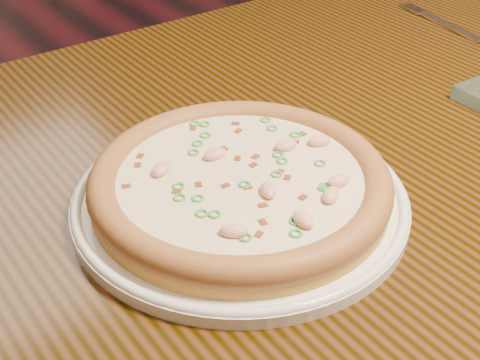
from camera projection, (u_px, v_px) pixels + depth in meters
ground at (222, 302)px, 1.58m from camera, size 9.00×9.00×0.00m
hero_table at (298, 217)px, 0.79m from camera, size 1.20×0.80×0.75m
plate at (240, 198)px, 0.63m from camera, size 0.32×0.32×0.02m
pizza at (240, 183)px, 0.62m from camera, size 0.28×0.28×0.03m
fork at (443, 23)px, 1.02m from camera, size 0.04×0.18×0.00m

